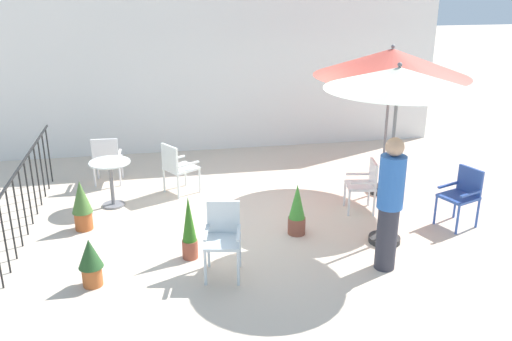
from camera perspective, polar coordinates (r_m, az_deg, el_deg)
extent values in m
plane|color=beige|center=(8.32, 0.34, -5.36)|extent=(60.00, 60.00, 0.00)
cube|color=white|center=(11.47, -3.38, 11.88)|extent=(9.18, 0.30, 3.91)
cube|color=black|center=(8.06, -23.91, -0.34)|extent=(0.03, 5.06, 0.03)
cylinder|color=black|center=(7.43, -24.83, -6.34)|extent=(0.02, 0.02, 1.00)
cylinder|color=black|center=(7.75, -24.23, -5.18)|extent=(0.02, 0.02, 1.00)
cylinder|color=black|center=(8.07, -23.69, -4.11)|extent=(0.02, 0.02, 1.00)
cylinder|color=black|center=(8.39, -23.18, -3.12)|extent=(0.02, 0.02, 1.00)
cylinder|color=black|center=(8.72, -22.72, -2.21)|extent=(0.02, 0.02, 1.00)
cylinder|color=black|center=(9.05, -22.29, -1.36)|extent=(0.02, 0.02, 1.00)
cylinder|color=black|center=(9.38, -21.89, -0.57)|extent=(0.02, 0.02, 1.00)
cylinder|color=black|center=(9.72, -21.51, 0.16)|extent=(0.02, 0.02, 1.00)
cylinder|color=black|center=(10.05, -21.17, 0.85)|extent=(0.02, 0.02, 1.00)
cylinder|color=black|center=(10.39, -20.84, 1.49)|extent=(0.02, 0.02, 1.00)
cylinder|color=#2D2D2D|center=(9.64, 12.94, -1.99)|extent=(0.44, 0.44, 0.08)
cylinder|color=slate|center=(9.28, 13.50, 4.80)|extent=(0.04, 0.04, 2.44)
cone|color=#D75142|center=(9.08, 14.01, 10.93)|extent=(2.49, 2.49, 0.43)
sphere|color=slate|center=(9.04, 14.14, 12.47)|extent=(0.06, 0.06, 0.06)
cylinder|color=#2D2D2D|center=(7.92, 13.27, -7.02)|extent=(0.44, 0.44, 0.08)
cylinder|color=slate|center=(7.47, 13.98, 1.13)|extent=(0.04, 0.04, 2.45)
cone|color=beige|center=(7.20, 14.71, 9.33)|extent=(1.90, 1.90, 0.28)
sphere|color=slate|center=(7.17, 14.83, 10.66)|extent=(0.06, 0.06, 0.06)
cylinder|color=white|center=(8.91, -15.07, 0.84)|extent=(0.65, 0.65, 0.02)
cylinder|color=slate|center=(9.04, -14.86, -1.43)|extent=(0.06, 0.06, 0.73)
cylinder|color=slate|center=(9.17, -14.67, -3.48)|extent=(0.36, 0.36, 0.03)
cube|color=white|center=(10.07, -15.27, 1.09)|extent=(0.49, 0.47, 0.04)
cube|color=white|center=(9.80, -15.53, 2.00)|extent=(0.45, 0.06, 0.43)
cube|color=white|center=(10.00, -14.11, 1.80)|extent=(0.06, 0.40, 0.03)
cube|color=white|center=(10.06, -16.55, 1.68)|extent=(0.06, 0.40, 0.03)
cylinder|color=white|center=(10.30, -13.83, 0.34)|extent=(0.04, 0.04, 0.41)
cylinder|color=white|center=(10.36, -16.22, 0.23)|extent=(0.04, 0.04, 0.41)
cylinder|color=white|center=(9.92, -14.05, -0.45)|extent=(0.04, 0.04, 0.41)
cylinder|color=white|center=(9.98, -16.53, -0.56)|extent=(0.04, 0.04, 0.41)
cube|color=silver|center=(6.72, -3.52, -7.43)|extent=(0.52, 0.55, 0.04)
cube|color=silver|center=(6.81, -3.44, -4.84)|extent=(0.41, 0.12, 0.42)
cube|color=silver|center=(6.68, -5.23, -6.49)|extent=(0.12, 0.43, 0.03)
cube|color=silver|center=(6.65, -1.84, -6.53)|extent=(0.12, 0.43, 0.03)
cylinder|color=silver|center=(6.66, -5.33, -10.17)|extent=(0.04, 0.04, 0.45)
cylinder|color=silver|center=(6.63, -1.87, -10.22)|extent=(0.04, 0.04, 0.45)
cylinder|color=silver|center=(7.05, -4.98, -8.36)|extent=(0.04, 0.04, 0.45)
cylinder|color=silver|center=(7.02, -1.72, -8.40)|extent=(0.04, 0.04, 0.45)
cube|color=silver|center=(8.69, 10.84, -1.56)|extent=(0.49, 0.50, 0.04)
cube|color=silver|center=(8.66, 12.18, -0.25)|extent=(0.11, 0.41, 0.38)
cube|color=silver|center=(8.83, 10.64, -0.37)|extent=(0.39, 0.10, 0.03)
cube|color=silver|center=(8.47, 11.14, -1.29)|extent=(0.39, 0.10, 0.03)
cylinder|color=silver|center=(8.92, 9.27, -2.44)|extent=(0.04, 0.04, 0.41)
cylinder|color=silver|center=(8.56, 9.71, -3.45)|extent=(0.04, 0.04, 0.41)
cylinder|color=silver|center=(8.99, 11.72, -2.40)|extent=(0.04, 0.04, 0.41)
cylinder|color=silver|center=(8.63, 12.27, -3.40)|extent=(0.04, 0.04, 0.41)
cube|color=#2E50A2|center=(8.55, 20.41, -2.60)|extent=(0.60, 0.58, 0.04)
cube|color=#2E50A2|center=(8.63, 21.49, -0.97)|extent=(0.19, 0.41, 0.39)
cube|color=#2E50A2|center=(8.62, 19.48, -1.44)|extent=(0.41, 0.19, 0.03)
cube|color=#2E50A2|center=(8.39, 21.57, -2.28)|extent=(0.41, 0.19, 0.03)
cylinder|color=#2E50A2|center=(8.59, 18.25, -3.97)|extent=(0.04, 0.04, 0.44)
cylinder|color=#2E50A2|center=(8.36, 20.34, -4.89)|extent=(0.04, 0.04, 0.44)
cylinder|color=#2E50A2|center=(8.91, 20.11, -3.33)|extent=(0.04, 0.04, 0.44)
cylinder|color=#2E50A2|center=(8.69, 22.17, -4.20)|extent=(0.04, 0.04, 0.44)
cube|color=white|center=(9.35, -7.82, 0.25)|extent=(0.65, 0.64, 0.04)
cube|color=white|center=(9.15, -9.01, 1.31)|extent=(0.26, 0.39, 0.43)
cube|color=white|center=(9.15, -7.10, 0.64)|extent=(0.39, 0.27, 0.03)
cube|color=white|center=(9.47, -8.58, 1.25)|extent=(0.39, 0.27, 0.03)
cylinder|color=white|center=(9.39, -5.91, -1.07)|extent=(0.04, 0.04, 0.42)
cylinder|color=white|center=(9.70, -7.40, -0.41)|extent=(0.04, 0.04, 0.42)
cylinder|color=white|center=(9.15, -8.13, -1.74)|extent=(0.04, 0.04, 0.42)
cylinder|color=white|center=(9.47, -9.59, -1.05)|extent=(0.04, 0.04, 0.42)
cylinder|color=#A34F39|center=(7.32, -6.91, -8.15)|extent=(0.21, 0.21, 0.25)
cylinder|color=#382819|center=(7.27, -6.95, -7.34)|extent=(0.18, 0.18, 0.02)
cone|color=#357320|center=(7.13, -7.06, -5.02)|extent=(0.19, 0.19, 0.63)
cylinder|color=brown|center=(7.93, 4.27, -5.77)|extent=(0.26, 0.26, 0.25)
cylinder|color=#382819|center=(7.88, 4.29, -5.03)|extent=(0.23, 0.23, 0.02)
cone|color=#439234|center=(7.77, 4.34, -3.22)|extent=(0.23, 0.23, 0.52)
cylinder|color=#AF5529|center=(8.43, -17.59, -5.01)|extent=(0.26, 0.26, 0.27)
cylinder|color=#382819|center=(8.38, -17.68, -4.23)|extent=(0.23, 0.23, 0.02)
cone|color=#4A7433|center=(8.28, -17.86, -2.62)|extent=(0.30, 0.30, 0.49)
cylinder|color=#AF5A2C|center=(6.97, -16.75, -10.51)|extent=(0.24, 0.24, 0.25)
cylinder|color=#382819|center=(6.91, -16.85, -9.68)|extent=(0.21, 0.21, 0.02)
cone|color=#285126|center=(6.82, -17.01, -8.28)|extent=(0.30, 0.30, 0.36)
cylinder|color=#33333D|center=(7.10, 13.51, -6.88)|extent=(0.26, 0.26, 0.84)
cylinder|color=blue|center=(6.80, 14.01, -1.19)|extent=(0.39, 0.39, 0.67)
sphere|color=tan|center=(6.66, 14.33, 2.41)|extent=(0.23, 0.23, 0.23)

